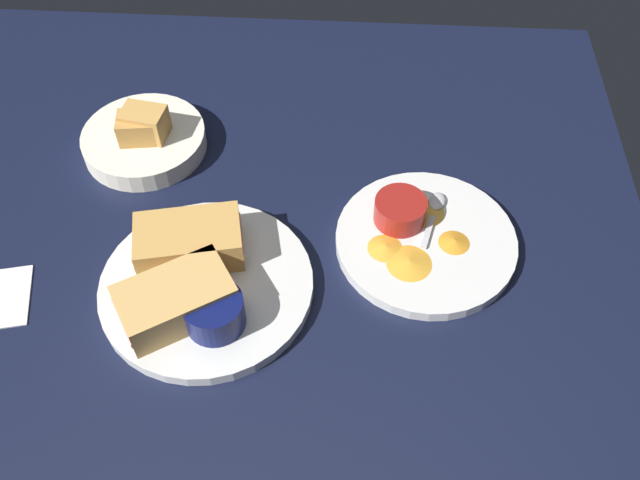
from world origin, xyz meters
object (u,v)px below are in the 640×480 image
spoon_by_dark_ramekin (223,281)px  spoon_by_gravy_ramekin (435,208)px  sandwich_half_far (176,300)px  ramekin_dark_sauce (214,311)px  plate_sandwich_main (207,286)px  plate_chips_companion (426,241)px  bread_basket_rear (144,138)px  sandwich_half_near (189,242)px  ramekin_light_gravy (400,210)px

spoon_by_dark_ramekin → spoon_by_gravy_ramekin: 29.63cm
sandwich_half_far → spoon_by_dark_ramekin: bearing=43.7°
ramekin_dark_sauce → plate_sandwich_main: bearing=111.2°
ramekin_dark_sauce → spoon_by_dark_ramekin: 5.94cm
plate_chips_companion → bread_basket_rear: bread_basket_rear is taller
sandwich_half_near → ramekin_dark_sauce: 10.91cm
sandwich_half_far → spoon_by_dark_ramekin: sandwich_half_far is taller
plate_chips_companion → spoon_by_gravy_ramekin: bearing=75.5°
plate_sandwich_main → plate_chips_companion: size_ratio=1.12×
spoon_by_gravy_ramekin → plate_chips_companion: bearing=-104.5°
ramekin_light_gravy → bread_basket_rear: bearing=161.0°
plate_chips_companion → sandwich_half_near: bearing=-171.5°
plate_sandwich_main → spoon_by_dark_ramekin: spoon_by_dark_ramekin is taller
sandwich_half_far → ramekin_dark_sauce: sandwich_half_far is taller
plate_chips_companion → spoon_by_gravy_ramekin: (1.25, 4.80, 1.16)cm
ramekin_dark_sauce → plate_chips_companion: 29.09cm
sandwich_half_far → ramekin_dark_sauce: 4.79cm
ramekin_light_gravy → spoon_by_gravy_ramekin: bearing=21.4°
sandwich_half_far → ramekin_light_gravy: size_ratio=2.22×
spoon_by_gravy_ramekin → sandwich_half_near: bearing=-163.4°
plate_sandwich_main → ramekin_light_gravy: 26.62cm
plate_sandwich_main → spoon_by_dark_ramekin: (2.15, 0.09, 1.16)cm
ramekin_dark_sauce → sandwich_half_near: bearing=115.3°
ramekin_light_gravy → bread_basket_rear: size_ratio=0.38×
bread_basket_rear → sandwich_half_far: bearing=-69.8°
sandwich_half_near → bread_basket_rear: (-10.54, 20.07, -1.86)cm
sandwich_half_far → bread_basket_rear: bread_basket_rear is taller
sandwich_half_near → bread_basket_rear: bearing=117.7°
spoon_by_dark_ramekin → plate_chips_companion: spoon_by_dark_ramekin is taller
sandwich_half_far → ramekin_dark_sauce: bearing=-14.3°
sandwich_half_near → plate_chips_companion: size_ratio=0.62×
ramekin_light_gravy → spoon_by_gravy_ramekin: 5.32cm
sandwich_half_far → spoon_by_gravy_ramekin: (31.02, 17.93, -2.04)cm
ramekin_light_gravy → spoon_by_gravy_ramekin: size_ratio=0.69×
sandwich_half_far → plate_sandwich_main: bearing=60.2°
sandwich_half_near → plate_chips_companion: bearing=8.5°
spoon_by_dark_ramekin → bread_basket_rear: bread_basket_rear is taller
sandwich_half_near → sandwich_half_far: 8.68cm
ramekin_light_gravy → bread_basket_rear: bread_basket_rear is taller
plate_chips_companion → ramekin_light_gravy: 5.28cm
ramekin_light_gravy → plate_chips_companion: bearing=-39.8°
plate_sandwich_main → spoon_by_gravy_ramekin: 31.62cm
spoon_by_dark_ramekin → plate_chips_companion: bearing=19.1°
ramekin_dark_sauce → spoon_by_dark_ramekin: ramekin_dark_sauce is taller
spoon_by_dark_ramekin → plate_chips_companion: size_ratio=0.42×
plate_sandwich_main → spoon_by_gravy_ramekin: size_ratio=2.66×
spoon_by_dark_ramekin → plate_chips_companion: 26.62cm
plate_sandwich_main → ramekin_dark_sauce: size_ratio=3.70×
plate_chips_companion → ramekin_light_gravy: (-3.52, 2.93, 2.63)cm
plate_sandwich_main → plate_chips_companion: bearing=17.8°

